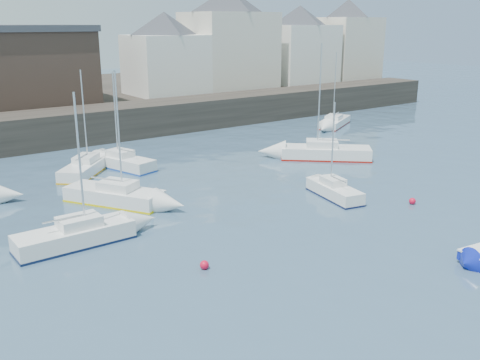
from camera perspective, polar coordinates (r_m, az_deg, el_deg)
water at (r=24.74m, az=16.75°, el=-9.77°), size 220.00×220.00×0.00m
quay_wall at (r=52.17m, az=-15.04°, el=5.82°), size 90.00×5.00×3.00m
land_strip at (r=69.12m, az=-20.52°, el=7.77°), size 90.00×32.00×2.80m
bldg_east_a at (r=66.99m, az=-1.20°, el=14.91°), size 13.36×13.36×11.80m
bldg_east_b at (r=73.46m, az=6.34°, el=14.22°), size 11.88×11.88×9.95m
bldg_east_c at (r=79.74m, az=11.32°, el=14.54°), size 11.14×11.14×10.95m
bldg_east_d at (r=61.93m, az=-7.97°, el=13.29°), size 11.14×11.14×8.95m
warehouse at (r=57.50m, az=-24.07°, el=11.07°), size 16.40×10.40×7.60m
sailboat_a at (r=27.78m, az=-17.15°, el=-5.66°), size 5.84×1.98×7.55m
sailboat_b at (r=33.47m, az=-13.22°, el=-1.58°), size 4.99×6.38×8.05m
sailboat_c at (r=34.21m, az=10.01°, el=-1.11°), size 2.34×4.74×5.98m
sailboat_d at (r=43.84m, az=9.10°, el=2.96°), size 6.87×6.46×9.13m
sailboat_f at (r=41.42m, az=-12.39°, el=1.92°), size 3.33×5.82×7.21m
sailboat_g at (r=58.23m, az=10.04°, el=6.14°), size 6.27×4.67×7.71m
sailboat_h at (r=40.58m, az=-16.17°, el=1.31°), size 5.29×5.50×7.44m
buoy_near at (r=24.41m, az=-3.81°, el=-9.43°), size 0.42×0.42×0.42m
buoy_mid at (r=34.26m, az=17.88°, el=-2.45°), size 0.41×0.41×0.41m
buoy_far at (r=37.00m, az=-11.94°, el=-0.61°), size 0.41×0.41×0.41m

